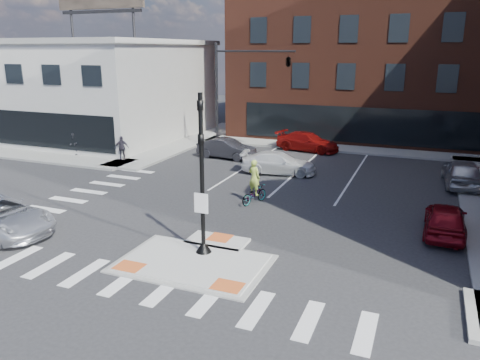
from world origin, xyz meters
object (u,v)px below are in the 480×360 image
at_px(red_sedan, 445,219).
at_px(bg_car_silver, 462,173).
at_px(white_pickup, 278,163).
at_px(bg_car_dark, 227,149).
at_px(pedestrian_a, 74,144).
at_px(pedestrian_b, 122,148).
at_px(bg_car_red, 308,142).
at_px(cyclist, 254,189).

bearing_deg(red_sedan, bg_car_silver, -96.24).
distance_m(white_pickup, bg_car_dark, 5.43).
distance_m(red_sedan, pedestrian_a, 25.31).
bearing_deg(pedestrian_b, white_pickup, -23.56).
xyz_separation_m(white_pickup, pedestrian_a, (-15.08, -1.00, 0.29)).
xyz_separation_m(bg_car_dark, bg_car_silver, (15.21, -1.50, 0.09)).
relative_size(red_sedan, bg_car_red, 0.83).
relative_size(bg_car_dark, pedestrian_a, 2.63).
height_order(bg_car_silver, pedestrian_a, pedestrian_a).
bearing_deg(bg_car_dark, bg_car_red, -38.68).
xyz_separation_m(white_pickup, bg_car_silver, (10.50, 1.19, 0.12)).
bearing_deg(cyclist, pedestrian_a, 1.45).
bearing_deg(bg_car_red, bg_car_silver, -109.69).
distance_m(bg_car_dark, pedestrian_a, 11.01).
bearing_deg(white_pickup, bg_car_dark, 51.31).
bearing_deg(bg_car_dark, pedestrian_a, 116.54).
bearing_deg(bg_car_dark, pedestrian_b, 127.37).
distance_m(bg_car_red, cyclist, 13.44).
bearing_deg(bg_car_dark, red_sedan, -117.34).
bearing_deg(bg_car_red, pedestrian_b, 137.75).
bearing_deg(cyclist, red_sedan, -166.36).
relative_size(red_sedan, pedestrian_a, 2.49).
xyz_separation_m(red_sedan, bg_car_silver, (1.00, 8.19, 0.10)).
relative_size(white_pickup, bg_car_silver, 1.00).
xyz_separation_m(bg_car_silver, pedestrian_a, (-25.58, -2.19, 0.17)).
height_order(white_pickup, bg_car_silver, bg_car_silver).
distance_m(bg_car_dark, cyclist, 10.29).
bearing_deg(bg_car_dark, bg_car_silver, -88.69).
relative_size(bg_car_silver, pedestrian_a, 2.86).
relative_size(white_pickup, cyclist, 2.05).
bearing_deg(pedestrian_b, bg_car_red, 8.31).
height_order(cyclist, pedestrian_b, cyclist).
bearing_deg(cyclist, bg_car_red, -67.97).
bearing_deg(bg_car_red, bg_car_dark, 145.06).
bearing_deg(cyclist, bg_car_dark, -39.26).
bearing_deg(cyclist, white_pickup, -64.63).
relative_size(cyclist, pedestrian_b, 1.37).
height_order(bg_car_dark, bg_car_silver, bg_car_silver).
distance_m(white_pickup, pedestrian_a, 15.12).
xyz_separation_m(bg_car_dark, pedestrian_a, (-10.37, -3.69, 0.26)).
bearing_deg(red_sedan, bg_car_dark, -33.57).
height_order(red_sedan, pedestrian_a, pedestrian_a).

